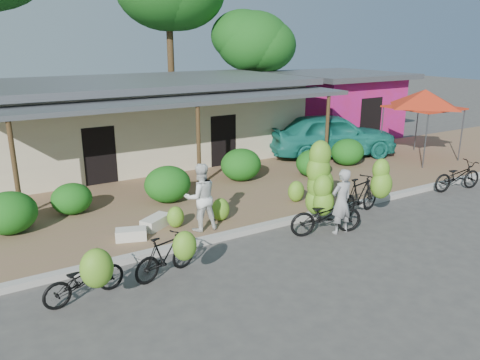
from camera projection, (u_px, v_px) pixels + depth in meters
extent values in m
plane|color=#43403E|center=(315.00, 257.00, 11.01)|extent=(100.00, 100.00, 0.00)
cube|color=brown|center=(215.00, 196.00, 15.10)|extent=(60.00, 6.00, 0.12)
cube|color=#A8A399|center=(267.00, 226.00, 12.63)|extent=(60.00, 0.25, 0.15)
cube|color=beige|center=(147.00, 123.00, 19.59)|extent=(12.00, 6.00, 3.10)
cube|color=slate|center=(145.00, 82.00, 19.11)|extent=(13.00, 7.00, 0.25)
cube|color=black|center=(176.00, 147.00, 17.30)|extent=(1.40, 0.12, 2.20)
cube|color=slate|center=(186.00, 101.00, 15.92)|extent=(13.00, 2.00, 0.15)
cylinder|color=#4D391F|center=(15.00, 171.00, 12.85)|extent=(0.14, 0.14, 2.85)
cylinder|color=#4D391F|center=(199.00, 148.00, 15.60)|extent=(0.14, 0.14, 2.85)
cylinder|color=#4D391F|center=(327.00, 132.00, 18.36)|extent=(0.14, 0.14, 2.85)
cube|color=#B61C51|center=(336.00, 106.00, 24.78)|extent=(5.00, 5.00, 3.00)
cube|color=slate|center=(338.00, 75.00, 24.31)|extent=(6.00, 6.00, 0.25)
cube|color=black|center=(370.00, 120.00, 22.88)|extent=(1.40, 0.12, 2.20)
cylinder|color=#4D391F|center=(171.00, 57.00, 25.13)|extent=(0.36, 0.36, 7.92)
cylinder|color=#4D391F|center=(253.00, 84.00, 25.87)|extent=(0.36, 0.36, 5.06)
ellipsoid|color=#144912|center=(253.00, 42.00, 25.22)|extent=(4.04, 4.04, 3.23)
ellipsoid|color=#144912|center=(243.00, 36.00, 25.14)|extent=(3.43, 3.43, 2.74)
ellipsoid|color=#155E15|center=(9.00, 213.00, 11.90)|extent=(1.41, 1.27, 1.10)
ellipsoid|color=#155E15|center=(72.00, 199.00, 13.28)|extent=(1.14, 1.03, 0.89)
ellipsoid|color=#155E15|center=(168.00, 184.00, 14.24)|extent=(1.43, 1.29, 1.12)
ellipsoid|color=#155E15|center=(241.00, 165.00, 16.41)|extent=(1.45, 1.31, 1.13)
ellipsoid|color=#155E15|center=(313.00, 163.00, 16.91)|extent=(1.26, 1.13, 0.98)
ellipsoid|color=#155E15|center=(347.00, 152.00, 18.43)|extent=(1.34, 1.21, 1.05)
cylinder|color=#59595E|center=(425.00, 141.00, 17.83)|extent=(0.05, 0.05, 2.10)
cylinder|color=#59595E|center=(461.00, 136.00, 18.91)|extent=(0.05, 0.05, 2.10)
cylinder|color=#59595E|center=(381.00, 132.00, 19.64)|extent=(0.05, 0.05, 2.10)
cylinder|color=#59595E|center=(417.00, 127.00, 20.72)|extent=(0.05, 0.05, 2.10)
cube|color=red|center=(424.00, 108.00, 18.96)|extent=(2.40, 2.40, 0.06)
cone|color=red|center=(425.00, 98.00, 18.85)|extent=(3.50, 3.50, 0.70)
imported|color=black|center=(84.00, 279.00, 9.11)|extent=(1.73, 0.88, 0.87)
ellipsoid|color=#74AE2B|center=(97.00, 268.00, 8.51)|extent=(0.61, 0.52, 0.76)
imported|color=black|center=(166.00, 255.00, 9.99)|extent=(1.66, 0.87, 0.96)
ellipsoid|color=#74AE2B|center=(185.00, 246.00, 9.44)|extent=(0.50, 0.43, 0.63)
imported|color=black|center=(326.00, 215.00, 12.16)|extent=(2.08, 1.21, 1.03)
ellipsoid|color=#74AE2B|center=(316.00, 200.00, 12.59)|extent=(0.62, 0.53, 0.77)
ellipsoid|color=#74AE2B|center=(320.00, 185.00, 12.49)|extent=(0.75, 0.64, 0.94)
ellipsoid|color=#74AE2B|center=(318.00, 170.00, 12.34)|extent=(0.67, 0.57, 0.84)
ellipsoid|color=#74AE2B|center=(320.00, 155.00, 12.24)|extent=(0.62, 0.52, 0.77)
ellipsoid|color=#74AE2B|center=(323.00, 202.00, 12.26)|extent=(0.59, 0.50, 0.73)
ellipsoid|color=#74AE2B|center=(323.00, 187.00, 12.12)|extent=(0.53, 0.45, 0.66)
imported|color=black|center=(359.00, 196.00, 13.47)|extent=(2.00, 0.97, 1.16)
ellipsoid|color=#74AE2B|center=(381.00, 185.00, 12.89)|extent=(0.64, 0.54, 0.79)
ellipsoid|color=#74AE2B|center=(381.00, 170.00, 12.80)|extent=(0.50, 0.43, 0.63)
imported|color=black|center=(457.00, 176.00, 15.71)|extent=(1.98, 0.95, 1.00)
ellipsoid|color=#74AE2B|center=(176.00, 217.00, 12.34)|extent=(0.46, 0.39, 0.58)
ellipsoid|color=#74AE2B|center=(221.00, 209.00, 12.80)|extent=(0.51, 0.43, 0.64)
ellipsoid|color=#74AE2B|center=(296.00, 191.00, 14.30)|extent=(0.52, 0.45, 0.66)
cube|color=beige|center=(156.00, 222.00, 12.36)|extent=(0.93, 0.79, 0.30)
cube|color=beige|center=(131.00, 234.00, 11.62)|extent=(0.83, 0.60, 0.28)
imported|color=gray|center=(342.00, 201.00, 12.14)|extent=(0.64, 0.42, 1.74)
imported|color=silver|center=(201.00, 197.00, 12.02)|extent=(0.94, 0.77, 1.79)
imported|color=#1A786A|center=(332.00, 135.00, 19.75)|extent=(5.78, 3.74, 1.83)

